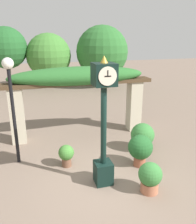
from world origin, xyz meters
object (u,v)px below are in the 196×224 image
(pedestal_clock, at_px, (104,122))
(potted_plant_far_right, at_px, (150,177))
(potted_plant_far_left, at_px, (142,135))
(lamp_post, at_px, (11,89))
(potted_plant_near_left, at_px, (66,154))
(potted_plant_near_right, at_px, (140,148))

(pedestal_clock, distance_m, potted_plant_far_right, 1.80)
(potted_plant_far_left, xyz_separation_m, lamp_post, (-4.08, 0.34, 1.79))
(potted_plant_near_left, height_order, potted_plant_far_left, potted_plant_far_left)
(potted_plant_far_left, bearing_deg, lamp_post, 175.18)
(potted_plant_near_left, xyz_separation_m, potted_plant_far_left, (2.67, 0.34, 0.14))
(potted_plant_near_right, relative_size, lamp_post, 0.31)
(potted_plant_near_left, bearing_deg, potted_plant_near_right, -15.45)
(pedestal_clock, bearing_deg, potted_plant_near_left, 125.84)
(potted_plant_near_left, height_order, potted_plant_far_right, potted_plant_far_right)
(pedestal_clock, relative_size, potted_plant_near_left, 4.92)
(pedestal_clock, xyz_separation_m, potted_plant_far_left, (1.86, 1.46, -1.21))
(potted_plant_far_right, relative_size, lamp_post, 0.25)
(potted_plant_near_right, relative_size, potted_plant_far_right, 1.22)
(pedestal_clock, xyz_separation_m, lamp_post, (-2.22, 1.80, 0.57))
(pedestal_clock, distance_m, potted_plant_near_right, 1.85)
(pedestal_clock, distance_m, potted_plant_near_left, 1.94)
(lamp_post, bearing_deg, potted_plant_far_left, -4.82)
(pedestal_clock, distance_m, potted_plant_far_left, 2.66)
(potted_plant_near_left, bearing_deg, pedestal_clock, -54.16)
(lamp_post, bearing_deg, potted_plant_far_right, -37.89)
(potted_plant_far_left, height_order, lamp_post, lamp_post)
(pedestal_clock, relative_size, potted_plant_far_left, 3.49)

